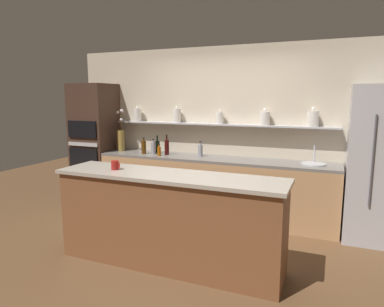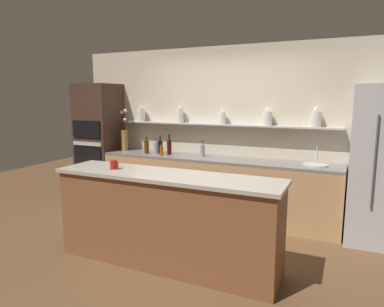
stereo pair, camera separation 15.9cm
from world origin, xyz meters
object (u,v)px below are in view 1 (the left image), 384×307
object	(u,v)px
bottle_spirit_0	(153,148)
bottle_sauce_2	(159,151)
coffee_mug	(115,165)
flower_vase	(121,138)
bottle_spirit_1	(144,147)
oven_tower	(95,143)
bottle_wine_3	(157,147)
bottle_wine_5	(167,147)
bottle_spirit_4	(200,150)
sink_fixture	(313,163)
refrigerator	(383,165)

from	to	relation	value
bottle_spirit_0	bottle_sauce_2	size ratio (longest dim) A/B	1.31
bottle_sauce_2	coffee_mug	size ratio (longest dim) A/B	1.79
flower_vase	bottle_spirit_1	xyz separation A→B (m)	(0.52, -0.12, -0.11)
oven_tower	bottle_wine_3	bearing A→B (deg)	3.90
flower_vase	bottle_sauce_2	world-z (taller)	flower_vase
flower_vase	bottle_wine_3	world-z (taller)	flower_vase
bottle_spirit_1	bottle_wine_3	size ratio (longest dim) A/B	0.93
flower_vase	bottle_wine_5	world-z (taller)	flower_vase
bottle_spirit_4	sink_fixture	bearing A→B (deg)	-0.71
bottle_spirit_0	bottle_spirit_1	size ratio (longest dim) A/B	0.92
refrigerator	bottle_wine_3	distance (m)	3.26
bottle_sauce_2	bottle_wine_3	xyz separation A→B (m)	(-0.16, 0.24, 0.03)
flower_vase	bottle_wine_5	xyz separation A→B (m)	(0.90, -0.05, -0.10)
bottle_spirit_0	bottle_wine_3	bearing A→B (deg)	87.22
sink_fixture	bottle_spirit_1	size ratio (longest dim) A/B	1.24
bottle_spirit_4	coffee_mug	bearing A→B (deg)	-101.69
coffee_mug	bottle_spirit_0	bearing A→B (deg)	104.51
bottle_spirit_0	bottle_wine_3	xyz separation A→B (m)	(0.01, 0.12, 0.00)
oven_tower	bottle_spirit_4	world-z (taller)	oven_tower
bottle_spirit_4	bottle_sauce_2	bearing A→B (deg)	-162.89
bottle_spirit_1	bottle_wine_3	bearing A→B (deg)	45.59
oven_tower	coffee_mug	bearing A→B (deg)	-46.39
oven_tower	bottle_wine_3	distance (m)	1.19
flower_vase	bottle_wine_5	distance (m)	0.90
bottle_wine_3	bottle_spirit_4	bearing A→B (deg)	-3.60
bottle_spirit_1	bottle_sauce_2	xyz separation A→B (m)	(0.32, -0.08, -0.03)
refrigerator	bottle_wine_5	world-z (taller)	refrigerator
bottle_spirit_0	bottle_sauce_2	bearing A→B (deg)	-34.74
bottle_wine_3	bottle_spirit_4	size ratio (longest dim) A/B	1.22
bottle_spirit_4	bottle_spirit_1	bearing A→B (deg)	-173.08
oven_tower	bottle_wine_5	xyz separation A→B (m)	(1.41, -0.01, 0.02)
oven_tower	bottle_spirit_4	distance (m)	1.97
flower_vase	bottle_spirit_0	bearing A→B (deg)	-6.83
refrigerator	bottle_spirit_1	world-z (taller)	refrigerator
sink_fixture	coffee_mug	size ratio (longest dim) A/B	3.17
oven_tower	coffee_mug	xyz separation A→B (m)	(1.61, -1.69, 0.04)
bottle_sauce_2	oven_tower	bearing A→B (deg)	173.34
refrigerator	bottle_spirit_4	distance (m)	2.48
bottle_spirit_1	oven_tower	bearing A→B (deg)	175.48
refrigerator	coffee_mug	distance (m)	3.28
refrigerator	bottle_sauce_2	world-z (taller)	refrigerator
oven_tower	coffee_mug	distance (m)	2.34
sink_fixture	bottle_sauce_2	distance (m)	2.28
bottle_spirit_4	bottle_wine_5	size ratio (longest dim) A/B	0.74
refrigerator	sink_fixture	size ratio (longest dim) A/B	5.99
bottle_spirit_4	refrigerator	bearing A→B (deg)	-1.59
refrigerator	bottle_spirit_1	distance (m)	3.41
oven_tower	bottle_sauce_2	distance (m)	1.36
bottle_wine_5	bottle_spirit_0	bearing A→B (deg)	-172.28
bottle_spirit_0	refrigerator	bearing A→B (deg)	0.10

